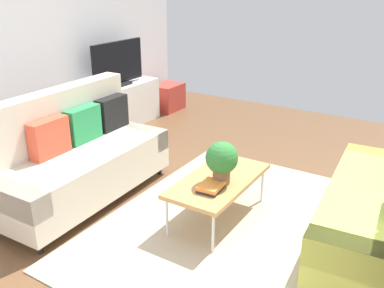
{
  "coord_description": "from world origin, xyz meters",
  "views": [
    {
      "loc": [
        -3.0,
        -1.68,
        2.15
      ],
      "look_at": [
        0.14,
        0.3,
        0.65
      ],
      "focal_mm": 39.27,
      "sensor_mm": 36.0,
      "label": 1
    }
  ],
  "objects_px": {
    "potted_plant": "(222,160)",
    "tv": "(118,64)",
    "coffee_table": "(218,181)",
    "vase_0": "(87,89)",
    "bottle_0": "(101,85)",
    "bottle_2": "(111,81)",
    "table_book_0": "(211,188)",
    "bottle_1": "(106,82)",
    "tv_console": "(120,106)",
    "storage_trunk": "(168,97)",
    "couch_beige": "(76,156)"
  },
  "relations": [
    {
      "from": "potted_plant",
      "to": "tv",
      "type": "bearing_deg",
      "value": 58.45
    },
    {
      "from": "potted_plant",
      "to": "coffee_table",
      "type": "bearing_deg",
      "value": 43.25
    },
    {
      "from": "potted_plant",
      "to": "vase_0",
      "type": "distance_m",
      "value": 2.81
    },
    {
      "from": "vase_0",
      "to": "potted_plant",
      "type": "bearing_deg",
      "value": -110.65
    },
    {
      "from": "bottle_0",
      "to": "bottle_2",
      "type": "xyz_separation_m",
      "value": [
        0.2,
        0.0,
        0.01
      ]
    },
    {
      "from": "tv",
      "to": "table_book_0",
      "type": "relative_size",
      "value": 4.17
    },
    {
      "from": "coffee_table",
      "to": "bottle_1",
      "type": "distance_m",
      "value": 2.78
    },
    {
      "from": "bottle_1",
      "to": "bottle_0",
      "type": "bearing_deg",
      "value": 180.0
    },
    {
      "from": "tv_console",
      "to": "storage_trunk",
      "type": "relative_size",
      "value": 2.69
    },
    {
      "from": "tv_console",
      "to": "tv",
      "type": "distance_m",
      "value": 0.63
    },
    {
      "from": "coffee_table",
      "to": "tv",
      "type": "bearing_deg",
      "value": 58.93
    },
    {
      "from": "coffee_table",
      "to": "storage_trunk",
      "type": "height_order",
      "value": "storage_trunk"
    },
    {
      "from": "potted_plant",
      "to": "bottle_2",
      "type": "xyz_separation_m",
      "value": [
        1.37,
        2.54,
        0.1
      ]
    },
    {
      "from": "bottle_0",
      "to": "couch_beige",
      "type": "bearing_deg",
      "value": -144.81
    },
    {
      "from": "coffee_table",
      "to": "tv_console",
      "type": "relative_size",
      "value": 0.79
    },
    {
      "from": "storage_trunk",
      "to": "vase_0",
      "type": "distance_m",
      "value": 1.75
    },
    {
      "from": "tv",
      "to": "potted_plant",
      "type": "distance_m",
      "value": 3.02
    },
    {
      "from": "potted_plant",
      "to": "bottle_0",
      "type": "height_order",
      "value": "bottle_0"
    },
    {
      "from": "coffee_table",
      "to": "bottle_0",
      "type": "height_order",
      "value": "bottle_0"
    },
    {
      "from": "bottle_0",
      "to": "potted_plant",
      "type": "bearing_deg",
      "value": -114.72
    },
    {
      "from": "bottle_0",
      "to": "bottle_1",
      "type": "distance_m",
      "value": 0.11
    },
    {
      "from": "vase_0",
      "to": "coffee_table",
      "type": "bearing_deg",
      "value": -109.79
    },
    {
      "from": "vase_0",
      "to": "bottle_0",
      "type": "xyz_separation_m",
      "value": [
        0.18,
        -0.09,
        0.03
      ]
    },
    {
      "from": "coffee_table",
      "to": "potted_plant",
      "type": "xyz_separation_m",
      "value": [
        -0.07,
        -0.06,
        0.25
      ]
    },
    {
      "from": "coffee_table",
      "to": "bottle_2",
      "type": "height_order",
      "value": "bottle_2"
    },
    {
      "from": "vase_0",
      "to": "bottle_1",
      "type": "distance_m",
      "value": 0.3
    },
    {
      "from": "couch_beige",
      "to": "bottle_2",
      "type": "height_order",
      "value": "couch_beige"
    },
    {
      "from": "bottle_1",
      "to": "tv_console",
      "type": "bearing_deg",
      "value": 7.64
    },
    {
      "from": "tv",
      "to": "coffee_table",
      "type": "bearing_deg",
      "value": -121.07
    },
    {
      "from": "potted_plant",
      "to": "bottle_0",
      "type": "distance_m",
      "value": 2.8
    },
    {
      "from": "storage_trunk",
      "to": "bottle_2",
      "type": "xyz_separation_m",
      "value": [
        -1.3,
        0.06,
        0.53
      ]
    },
    {
      "from": "tv_console",
      "to": "bottle_1",
      "type": "xyz_separation_m",
      "value": [
        -0.3,
        -0.04,
        0.43
      ]
    },
    {
      "from": "bottle_1",
      "to": "bottle_2",
      "type": "xyz_separation_m",
      "value": [
        0.1,
        0.0,
        -0.0
      ]
    },
    {
      "from": "potted_plant",
      "to": "table_book_0",
      "type": "relative_size",
      "value": 1.62
    },
    {
      "from": "bottle_2",
      "to": "table_book_0",
      "type": "bearing_deg",
      "value": -121.23
    },
    {
      "from": "couch_beige",
      "to": "storage_trunk",
      "type": "bearing_deg",
      "value": -163.39
    },
    {
      "from": "table_book_0",
      "to": "coffee_table",
      "type": "bearing_deg",
      "value": 12.7
    },
    {
      "from": "bottle_0",
      "to": "bottle_1",
      "type": "height_order",
      "value": "bottle_1"
    },
    {
      "from": "tv_console",
      "to": "vase_0",
      "type": "bearing_deg",
      "value": 175.07
    },
    {
      "from": "couch_beige",
      "to": "table_book_0",
      "type": "height_order",
      "value": "couch_beige"
    },
    {
      "from": "table_book_0",
      "to": "bottle_1",
      "type": "bearing_deg",
      "value": 60.45
    },
    {
      "from": "potted_plant",
      "to": "table_book_0",
      "type": "bearing_deg",
      "value": 175.61
    },
    {
      "from": "couch_beige",
      "to": "bottle_1",
      "type": "height_order",
      "value": "couch_beige"
    },
    {
      "from": "storage_trunk",
      "to": "potted_plant",
      "type": "height_order",
      "value": "potted_plant"
    },
    {
      "from": "potted_plant",
      "to": "bottle_2",
      "type": "height_order",
      "value": "bottle_2"
    },
    {
      "from": "tv",
      "to": "vase_0",
      "type": "relative_size",
      "value": 8.04
    },
    {
      "from": "tv",
      "to": "bottle_0",
      "type": "xyz_separation_m",
      "value": [
        -0.4,
        -0.02,
        -0.22
      ]
    },
    {
      "from": "table_book_0",
      "to": "storage_trunk",
      "type": "bearing_deg",
      "value": 41.06
    },
    {
      "from": "potted_plant",
      "to": "storage_trunk",
      "type": "bearing_deg",
      "value": 42.86
    },
    {
      "from": "tv_console",
      "to": "storage_trunk",
      "type": "bearing_deg",
      "value": -5.19
    }
  ]
}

